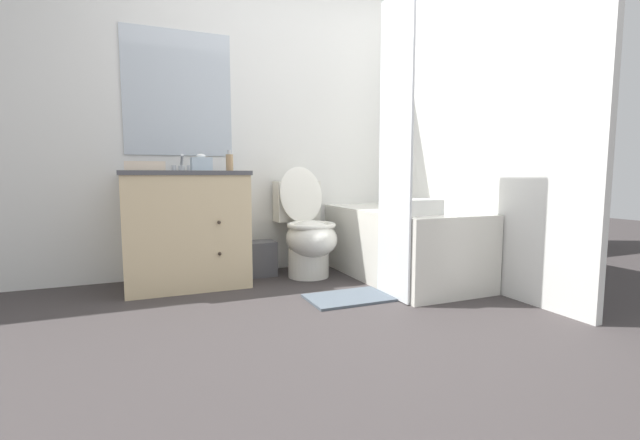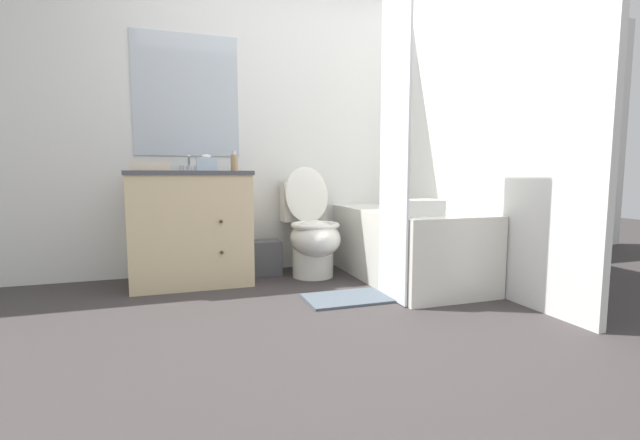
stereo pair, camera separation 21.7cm
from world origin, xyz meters
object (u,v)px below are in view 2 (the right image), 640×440
object	(u,v)px
bath_towel_folded	(419,208)
soap_dispenser	(234,162)
sink_faucet	(189,167)
bathtub	(405,244)
hand_towel_folded	(150,166)
vanity_cabinet	(192,226)
tissue_box	(206,164)
toilet	(312,233)
bath_mat	(347,298)
wastebasket	(266,258)

from	to	relation	value
bath_towel_folded	soap_dispenser	bearing A→B (deg)	143.40
sink_faucet	bathtub	distance (m)	1.77
sink_faucet	bath_towel_folded	bearing A→B (deg)	-36.64
hand_towel_folded	bath_towel_folded	xyz separation A→B (m)	(1.66, -0.71, -0.27)
vanity_cabinet	tissue_box	world-z (taller)	tissue_box
vanity_cabinet	sink_faucet	world-z (taller)	sink_faucet
sink_faucet	bath_towel_folded	size ratio (longest dim) A/B	0.53
soap_dispenser	sink_faucet	bearing A→B (deg)	143.22
hand_towel_folded	bath_towel_folded	world-z (taller)	hand_towel_folded
tissue_box	bath_towel_folded	bearing A→B (deg)	-32.67
vanity_cabinet	toilet	distance (m)	0.91
bathtub	tissue_box	bearing A→B (deg)	164.61
vanity_cabinet	soap_dispenser	bearing A→B (deg)	-5.51
bathtub	bath_mat	distance (m)	0.78
wastebasket	soap_dispenser	xyz separation A→B (m)	(-0.25, -0.11, 0.76)
tissue_box	hand_towel_folded	distance (m)	0.40
bathtub	hand_towel_folded	size ratio (longest dim) A/B	5.51
toilet	hand_towel_folded	world-z (taller)	hand_towel_folded
wastebasket	toilet	bearing A→B (deg)	-24.32
toilet	bath_towel_folded	xyz separation A→B (m)	(0.50, -0.76, 0.25)
wastebasket	bath_mat	world-z (taller)	wastebasket
hand_towel_folded	soap_dispenser	bearing A→B (deg)	9.98
vanity_cabinet	hand_towel_folded	distance (m)	0.52
tissue_box	wastebasket	bearing A→B (deg)	11.25
bathtub	tissue_box	distance (m)	1.61
wastebasket	bath_mat	distance (m)	0.94
toilet	wastebasket	world-z (taller)	toilet
sink_faucet	bathtub	xyz separation A→B (m)	(1.55, -0.61, -0.59)
bathtub	soap_dispenser	distance (m)	1.43
hand_towel_folded	bathtub	bearing A→B (deg)	-8.67
vanity_cabinet	toilet	xyz separation A→B (m)	(0.90, -0.08, -0.09)
tissue_box	soap_dispenser	size ratio (longest dim) A/B	0.94
sink_faucet	toilet	distance (m)	1.08
wastebasket	hand_towel_folded	xyz separation A→B (m)	(-0.82, -0.21, 0.72)
hand_towel_folded	vanity_cabinet	bearing A→B (deg)	26.91
tissue_box	bath_towel_folded	distance (m)	1.55
soap_dispenser	bath_towel_folded	size ratio (longest dim) A/B	0.56
soap_dispenser	bath_mat	distance (m)	1.31
wastebasket	hand_towel_folded	distance (m)	1.11
bathtub	bath_mat	bearing A→B (deg)	-149.52
bathtub	bath_towel_folded	bearing A→B (deg)	-109.22
toilet	bath_mat	xyz separation A→B (m)	(0.02, -0.70, -0.33)
toilet	soap_dispenser	world-z (taller)	soap_dispenser
sink_faucet	tissue_box	bearing A→B (deg)	-61.92
sink_faucet	bathtub	bearing A→B (deg)	-21.58
toilet	bath_mat	world-z (taller)	toilet
toilet	bathtub	distance (m)	0.73
sink_faucet	tissue_box	size ratio (longest dim) A/B	1.00
vanity_cabinet	sink_faucet	xyz separation A→B (m)	(-0.00, 0.21, 0.44)
bath_towel_folded	toilet	bearing A→B (deg)	123.22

